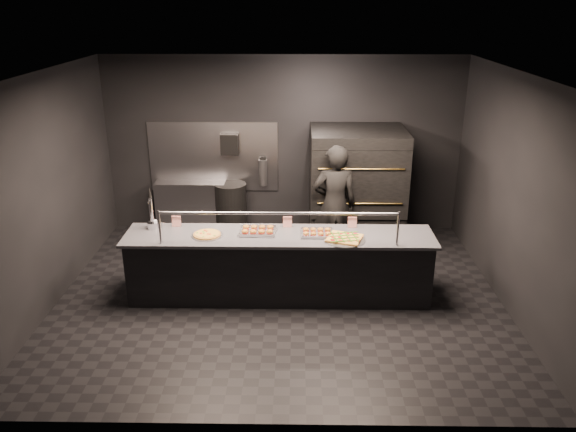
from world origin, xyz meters
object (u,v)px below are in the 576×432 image
(slider_tray_a, at_px, (258,230))
(slider_tray_b, at_px, (317,233))
(fire_extinguisher, at_px, (263,172))
(beer_tap, at_px, (152,217))
(trash_bin, at_px, (231,209))
(square_pizza, at_px, (344,238))
(pizza_oven, at_px, (356,187))
(towel_dispenser, at_px, (230,144))
(service_counter, at_px, (279,266))
(round_pizza, at_px, (207,235))
(worker, at_px, (334,205))
(prep_shelf, at_px, (192,207))

(slider_tray_a, distance_m, slider_tray_b, 0.79)
(slider_tray_b, bearing_deg, fire_extinguisher, 109.63)
(beer_tap, distance_m, trash_bin, 2.27)
(fire_extinguisher, xyz_separation_m, beer_tap, (-1.38, -2.20, 0.03))
(square_pizza, distance_m, trash_bin, 2.99)
(pizza_oven, distance_m, towel_dispenser, 2.23)
(service_counter, distance_m, towel_dispenser, 2.78)
(round_pizza, relative_size, slider_tray_a, 0.79)
(fire_extinguisher, distance_m, worker, 1.70)
(service_counter, xyz_separation_m, beer_tap, (-1.73, 0.20, 0.62))
(towel_dispenser, distance_m, square_pizza, 3.14)
(prep_shelf, height_order, slider_tray_a, slider_tray_a)
(square_pizza, height_order, trash_bin, square_pizza)
(slider_tray_b, relative_size, worker, 0.23)
(service_counter, bearing_deg, prep_shelf, 124.59)
(pizza_oven, xyz_separation_m, square_pizza, (-0.35, -2.05, -0.03))
(trash_bin, bearing_deg, round_pizza, -91.28)
(towel_dispenser, distance_m, round_pizza, 2.51)
(slider_tray_a, bearing_deg, prep_shelf, 120.30)
(beer_tap, bearing_deg, worker, 20.72)
(pizza_oven, height_order, worker, pizza_oven)
(slider_tray_a, bearing_deg, trash_bin, 105.90)
(prep_shelf, xyz_separation_m, round_pizza, (0.65, -2.36, 0.49))
(service_counter, relative_size, beer_tap, 6.94)
(service_counter, xyz_separation_m, slider_tray_b, (0.50, 0.02, 0.48))
(beer_tap, relative_size, worker, 0.32)
(slider_tray_b, bearing_deg, trash_bin, 122.43)
(service_counter, height_order, worker, worker)
(pizza_oven, relative_size, round_pizza, 4.65)
(round_pizza, relative_size, slider_tray_b, 0.97)
(square_pizza, xyz_separation_m, trash_bin, (-1.75, 2.37, -0.49))
(service_counter, relative_size, fire_extinguisher, 8.12)
(service_counter, height_order, round_pizza, service_counter)
(towel_dispenser, relative_size, square_pizza, 0.65)
(beer_tap, distance_m, square_pizza, 2.60)
(towel_dispenser, relative_size, slider_tray_b, 0.83)
(slider_tray_a, distance_m, trash_bin, 2.29)
(fire_extinguisher, distance_m, round_pizza, 2.52)
(slider_tray_a, distance_m, square_pizza, 1.16)
(towel_dispenser, relative_size, round_pizza, 0.85)
(slider_tray_a, height_order, worker, worker)
(slider_tray_a, bearing_deg, square_pizza, -11.20)
(round_pizza, xyz_separation_m, square_pizza, (1.80, -0.11, 0.00))
(prep_shelf, xyz_separation_m, trash_bin, (0.70, -0.10, -0.00))
(service_counter, bearing_deg, round_pizza, -177.38)
(prep_shelf, xyz_separation_m, slider_tray_b, (2.10, -2.30, 0.50))
(towel_dispenser, bearing_deg, trash_bin, -89.75)
(service_counter, distance_m, worker, 1.48)
(beer_tap, bearing_deg, fire_extinguisher, 58.00)
(pizza_oven, bearing_deg, trash_bin, 171.33)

